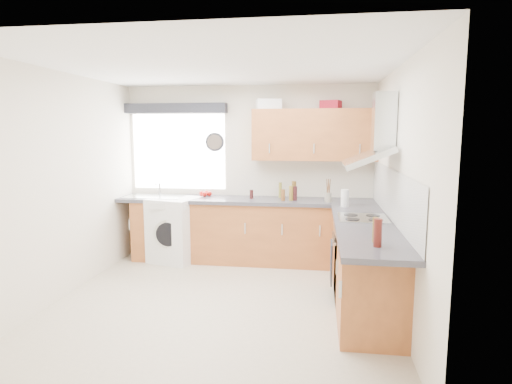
% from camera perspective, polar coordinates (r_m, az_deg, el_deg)
% --- Properties ---
extents(ground_plane, '(3.60, 3.60, 0.00)m').
position_cam_1_polar(ground_plane, '(4.84, -4.52, -14.39)').
color(ground_plane, beige).
extents(ceiling, '(3.60, 3.60, 0.02)m').
position_cam_1_polar(ceiling, '(4.52, -4.89, 16.36)').
color(ceiling, white).
rests_on(ceiling, wall_back).
extents(wall_back, '(3.60, 0.02, 2.50)m').
position_cam_1_polar(wall_back, '(6.27, -1.02, 2.61)').
color(wall_back, silver).
rests_on(wall_back, ground_plane).
extents(wall_front, '(3.60, 0.02, 2.50)m').
position_cam_1_polar(wall_front, '(2.81, -12.93, -4.39)').
color(wall_front, silver).
rests_on(wall_front, ground_plane).
extents(wall_left, '(0.02, 3.60, 2.50)m').
position_cam_1_polar(wall_left, '(5.22, -24.35, 0.79)').
color(wall_left, silver).
rests_on(wall_left, ground_plane).
extents(wall_right, '(0.02, 3.60, 2.50)m').
position_cam_1_polar(wall_right, '(4.47, 18.42, -0.01)').
color(wall_right, silver).
rests_on(wall_right, ground_plane).
extents(window, '(1.40, 0.02, 1.10)m').
position_cam_1_polar(window, '(6.49, -10.27, 5.33)').
color(window, white).
rests_on(window, wall_back).
extents(window_blind, '(1.50, 0.18, 0.14)m').
position_cam_1_polar(window_blind, '(6.41, -10.67, 10.92)').
color(window_blind, '#22232B').
rests_on(window_blind, wall_back).
extents(splashback, '(0.01, 3.00, 0.54)m').
position_cam_1_polar(splashback, '(4.77, 17.64, -0.34)').
color(splashback, white).
rests_on(splashback, wall_right).
extents(base_cab_back, '(3.00, 0.58, 0.86)m').
position_cam_1_polar(base_cab_back, '(6.14, -2.36, -5.28)').
color(base_cab_back, brown).
rests_on(base_cab_back, ground_plane).
extents(base_cab_corner, '(0.60, 0.60, 0.86)m').
position_cam_1_polar(base_cab_corner, '(6.05, 12.77, -5.68)').
color(base_cab_corner, brown).
rests_on(base_cab_corner, ground_plane).
extents(base_cab_right, '(0.58, 2.10, 0.86)m').
position_cam_1_polar(base_cab_right, '(4.75, 14.16, -9.52)').
color(base_cab_right, brown).
rests_on(base_cab_right, ground_plane).
extents(worktop_back, '(3.60, 0.62, 0.05)m').
position_cam_1_polar(worktop_back, '(6.02, -1.47, -1.12)').
color(worktop_back, '#35343C').
rests_on(worktop_back, base_cab_back).
extents(worktop_right, '(0.62, 2.42, 0.05)m').
position_cam_1_polar(worktop_right, '(4.49, 14.43, -4.55)').
color(worktop_right, '#35343C').
rests_on(worktop_right, base_cab_right).
extents(sink, '(0.84, 0.46, 0.10)m').
position_cam_1_polar(sink, '(6.37, -13.35, -0.24)').
color(sink, silver).
rests_on(sink, worktop_back).
extents(oven, '(0.56, 0.58, 0.85)m').
position_cam_1_polar(oven, '(4.90, 13.86, -9.05)').
color(oven, black).
rests_on(oven, ground_plane).
extents(hob_plate, '(0.52, 0.52, 0.01)m').
position_cam_1_polar(hob_plate, '(4.78, 14.06, -3.40)').
color(hob_plate, silver).
rests_on(hob_plate, worktop_right).
extents(extractor_hood, '(0.52, 0.78, 0.66)m').
position_cam_1_polar(extractor_hood, '(4.70, 15.64, 6.84)').
color(extractor_hood, silver).
rests_on(extractor_hood, wall_right).
extents(upper_cabinets, '(1.70, 0.35, 0.70)m').
position_cam_1_polar(upper_cabinets, '(5.98, 7.79, 7.56)').
color(upper_cabinets, brown).
rests_on(upper_cabinets, wall_back).
extents(washing_machine, '(0.75, 0.74, 0.91)m').
position_cam_1_polar(washing_machine, '(6.25, -10.71, -4.91)').
color(washing_machine, white).
rests_on(washing_machine, ground_plane).
extents(wall_clock, '(0.27, 0.04, 0.27)m').
position_cam_1_polar(wall_clock, '(6.30, -5.56, 6.65)').
color(wall_clock, '#22232B').
rests_on(wall_clock, wall_back).
extents(casserole, '(0.38, 0.32, 0.14)m').
position_cam_1_polar(casserole, '(6.04, 1.68, 11.61)').
color(casserole, white).
rests_on(casserole, upper_cabinets).
extents(storage_box, '(0.31, 0.28, 0.12)m').
position_cam_1_polar(storage_box, '(6.09, 9.93, 11.37)').
color(storage_box, maroon).
rests_on(storage_box, upper_cabinets).
extents(utensil_pot, '(0.11, 0.11, 0.13)m').
position_cam_1_polar(utensil_pot, '(5.78, 9.59, -0.72)').
color(utensil_pot, gray).
rests_on(utensil_pot, worktop_back).
extents(kitchen_roll, '(0.12, 0.12, 0.21)m').
position_cam_1_polar(kitchen_roll, '(5.48, 11.76, -0.80)').
color(kitchen_roll, white).
rests_on(kitchen_roll, worktop_right).
extents(tomato_cluster, '(0.17, 0.17, 0.07)m').
position_cam_1_polar(tomato_cluster, '(6.29, -6.74, -0.21)').
color(tomato_cluster, '#AC100B').
rests_on(tomato_cluster, worktop_back).
extents(jar_0, '(0.05, 0.05, 0.22)m').
position_cam_1_polar(jar_0, '(6.10, 3.26, 0.27)').
color(jar_0, olive).
rests_on(jar_0, worktop_back).
extents(jar_1, '(0.05, 0.05, 0.16)m').
position_cam_1_polar(jar_1, '(5.83, 3.62, -0.41)').
color(jar_1, brown).
rests_on(jar_1, worktop_back).
extents(jar_2, '(0.05, 0.05, 0.12)m').
position_cam_1_polar(jar_2, '(6.00, -0.62, -0.30)').
color(jar_2, '#371314').
rests_on(jar_2, worktop_back).
extents(jar_3, '(0.06, 0.06, 0.20)m').
position_cam_1_polar(jar_3, '(5.86, 4.70, -0.15)').
color(jar_3, brown).
rests_on(jar_3, worktop_back).
extents(jar_4, '(0.06, 0.06, 0.25)m').
position_cam_1_polar(jar_4, '(5.94, 5.08, 0.22)').
color(jar_4, brown).
rests_on(jar_4, worktop_back).
extents(jar_5, '(0.06, 0.06, 0.19)m').
position_cam_1_polar(jar_5, '(5.87, 5.19, -0.19)').
color(jar_5, '#351315').
rests_on(jar_5, worktop_back).
extents(bottle_0, '(0.07, 0.07, 0.23)m').
position_cam_1_polar(bottle_0, '(3.64, 15.93, -5.26)').
color(bottle_0, '#4E1510').
rests_on(bottle_0, worktop_right).
extents(bottle_1, '(0.05, 0.05, 0.21)m').
position_cam_1_polar(bottle_1, '(3.79, 15.62, -4.88)').
color(bottle_1, brown).
rests_on(bottle_1, worktop_right).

